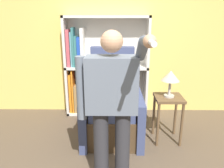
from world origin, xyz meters
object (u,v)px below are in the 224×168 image
at_px(table_lamp, 171,77).
at_px(bookcase, 96,69).
at_px(armchair, 112,111).
at_px(side_table, 168,107).
at_px(person_standing, 112,102).

bearing_deg(table_lamp, bookcase, 139.16).
height_order(bookcase, armchair, bookcase).
height_order(armchair, side_table, armchair).
bearing_deg(armchair, side_table, -8.60).
xyz_separation_m(armchair, table_lamp, (0.76, -0.12, 0.54)).
distance_m(side_table, table_lamp, 0.42).
relative_size(armchair, table_lamp, 3.53).
bearing_deg(table_lamp, person_standing, -131.73).
xyz_separation_m(side_table, table_lamp, (0.00, 0.00, 0.42)).
xyz_separation_m(armchair, person_standing, (0.00, -0.97, 0.53)).
height_order(bookcase, person_standing, bookcase).
bearing_deg(person_standing, armchair, 90.27).
distance_m(armchair, side_table, 0.78).
xyz_separation_m(bookcase, armchair, (0.29, -0.79, -0.43)).
height_order(person_standing, table_lamp, person_standing).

